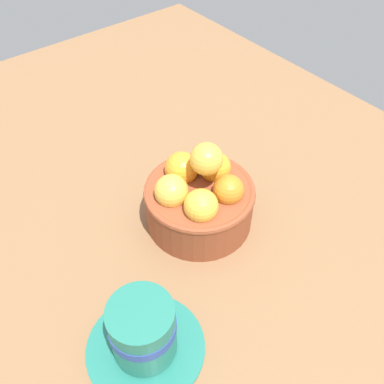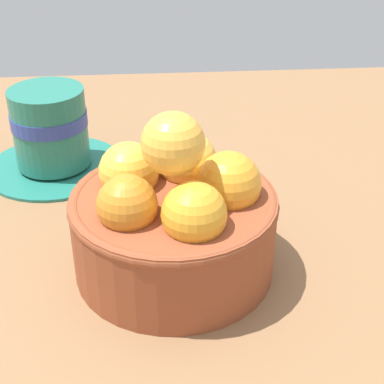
{
  "view_description": "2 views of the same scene",
  "coord_description": "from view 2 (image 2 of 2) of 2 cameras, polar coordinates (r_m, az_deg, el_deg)",
  "views": [
    {
      "loc": [
        -31.57,
        26.5,
        48.03
      ],
      "look_at": [
        1.58,
        0.05,
        4.52
      ],
      "focal_mm": 40.42,
      "sensor_mm": 36.0,
      "label": 1
    },
    {
      "loc": [
        -1.47,
        -35.83,
        28.27
      ],
      "look_at": [
        1.42,
        0.84,
        6.21
      ],
      "focal_mm": 54.48,
      "sensor_mm": 36.0,
      "label": 2
    }
  ],
  "objects": [
    {
      "name": "ground_plane",
      "position": [
        0.47,
        -1.66,
        -9.29
      ],
      "size": [
        125.79,
        89.1,
        4.12
      ],
      "primitive_type": "cube",
      "color": "brown"
    },
    {
      "name": "terracotta_bowl",
      "position": [
        0.43,
        -1.73,
        -2.46
      ],
      "size": [
        15.32,
        15.32,
        13.36
      ],
      "color": "brown",
      "rests_on": "ground_plane"
    },
    {
      "name": "coffee_cup",
      "position": [
        0.59,
        -13.64,
        5.58
      ],
      "size": [
        13.67,
        13.67,
        8.36
      ],
      "color": "#217262",
      "rests_on": "ground_plane"
    }
  ]
}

